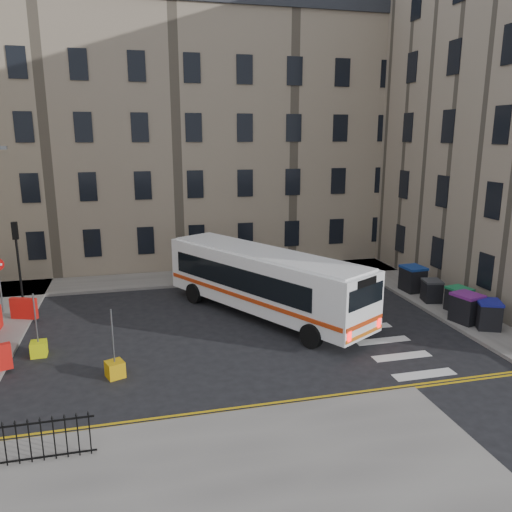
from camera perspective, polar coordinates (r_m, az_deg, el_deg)
name	(u,v)px	position (r m, az deg, el deg)	size (l,w,h in m)	color
ground	(275,325)	(23.27, 2.15, -7.93)	(120.00, 120.00, 0.00)	black
pavement_north	(139,281)	(30.59, -13.28, -2.82)	(36.00, 3.20, 0.15)	slate
pavement_east	(405,286)	(30.19, 16.67, -3.26)	(2.40, 26.00, 0.15)	slate
pavement_sw	(108,498)	(13.75, -16.53, -25.03)	(20.00, 6.00, 0.15)	slate
terrace_north	(115,134)	(36.31, -15.83, 13.25)	(38.30, 10.80, 17.20)	gray
traffic_light_nw	(17,248)	(28.51, -25.65, 0.78)	(0.28, 0.22, 4.10)	black
bus	(264,280)	(23.93, 0.90, -2.73)	(8.03, 11.23, 3.13)	white
wheelie_bin_a	(488,314)	(24.65, 24.99, -6.05)	(1.37, 1.45, 1.26)	black
wheelie_bin_b	(466,308)	(24.99, 22.91, -5.47)	(1.34, 1.46, 1.35)	black
wheelie_bin_c	(459,299)	(26.39, 22.16, -4.60)	(1.13, 1.24, 1.19)	black
wheelie_bin_d	(432,291)	(27.44, 19.44, -3.74)	(1.09, 1.19, 1.13)	black
wheelie_bin_e	(413,278)	(28.89, 17.48, -2.47)	(1.18, 1.33, 1.39)	black
bollard_yellow	(39,349)	(21.90, -23.57, -9.69)	(0.60, 0.60, 0.60)	#C6D30B
bollard_chevron	(115,369)	(19.21, -15.81, -12.35)	(0.60, 0.60, 0.60)	#C3900B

